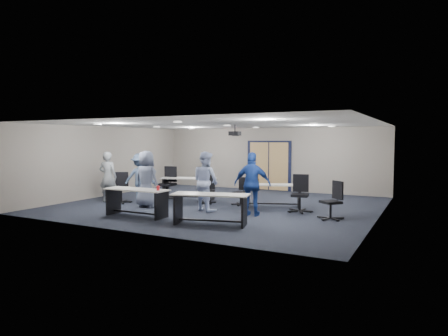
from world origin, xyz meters
The scene contains 25 objects.
floor centered at (0.00, 0.00, 0.00)m, with size 10.00×10.00×0.00m, color #1C212D.
back_wall centered at (0.00, 4.50, 1.35)m, with size 10.00×0.04×2.70m, color gray.
front_wall centered at (0.00, -4.50, 1.35)m, with size 10.00×0.04×2.70m, color gray.
left_wall centered at (-5.00, 0.00, 1.35)m, with size 0.04×9.00×2.70m, color gray.
right_wall centered at (5.00, 0.00, 1.35)m, with size 0.04×9.00×2.70m, color gray.
ceiling centered at (0.00, 0.00, 2.70)m, with size 10.00×9.00×0.04m, color silver.
double_door centered at (0.00, 4.46, 1.05)m, with size 2.00×0.07×2.20m.
exit_sign centered at (-1.60, 4.44, 2.45)m, with size 0.32×0.07×0.18m.
ceiling_projector centered at (0.30, 0.50, 2.40)m, with size 0.35×0.32×0.37m.
ceiling_can_lights centered at (0.00, 0.25, 2.67)m, with size 6.24×5.74×0.02m, color white, non-canonical shape.
table_front_left centered at (-1.15, -2.89, 0.54)m, with size 1.95×0.68×0.92m.
table_front_right centered at (1.27, -2.91, 0.55)m, with size 2.08×1.14×0.80m.
table_back_left centered at (-1.59, 0.50, 0.55)m, with size 2.09×1.19×0.80m.
table_back_right centered at (1.72, 0.45, 0.51)m, with size 1.92×1.21×1.01m.
chair_back_a centered at (-2.33, 0.21, 0.60)m, with size 0.75×0.75×1.20m, color black, non-canonical shape.
chair_back_b centered at (-0.56, 0.04, 0.48)m, with size 0.60×0.60×0.96m, color black, non-canonical shape.
chair_back_c centered at (0.63, 0.27, 0.46)m, with size 0.58×0.58×0.92m, color black, non-canonical shape.
chair_back_d centered at (2.78, -0.10, 0.57)m, with size 0.71×0.71×1.13m, color black, non-canonical shape.
chair_loose_left centered at (-3.21, -1.25, 0.53)m, with size 0.67×0.67×1.06m, color black, non-canonical shape.
chair_loose_right centered at (3.85, -0.79, 0.53)m, with size 0.66×0.66×1.06m, color black, non-canonical shape.
person_gray centered at (-3.74, -1.33, 0.89)m, with size 0.65×0.43×1.78m, color gray.
person_plaid centered at (-1.91, -1.50, 0.92)m, with size 0.89×0.58×1.83m, color slate.
person_lightblue centered at (0.14, -1.20, 0.91)m, with size 0.89×0.69×1.83m, color #B0BFE9.
person_navy centered at (1.73, -1.28, 0.92)m, with size 1.07×0.45×1.83m, color navy.
person_back centered at (-2.85, -0.68, 0.85)m, with size 1.10×0.63×1.70m, color #405473.
Camera 1 is at (6.28, -11.71, 2.17)m, focal length 32.00 mm.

